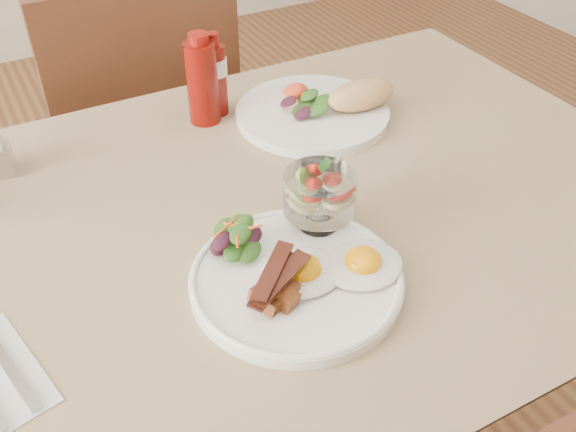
# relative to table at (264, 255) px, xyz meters

# --- Properties ---
(table) EXTENTS (1.33, 0.88, 0.75)m
(table) POSITION_rel_table_xyz_m (0.00, 0.00, 0.00)
(table) COLOR #512B19
(table) RESTS_ON ground
(chair_far) EXTENTS (0.42, 0.42, 0.93)m
(chair_far) POSITION_rel_table_xyz_m (0.00, 0.66, -0.14)
(chair_far) COLOR #512B19
(chair_far) RESTS_ON ground
(main_plate) EXTENTS (0.28, 0.28, 0.02)m
(main_plate) POSITION_rel_table_xyz_m (-0.03, -0.16, 0.10)
(main_plate) COLOR white
(main_plate) RESTS_ON table
(fried_eggs) EXTENTS (0.21, 0.15, 0.03)m
(fried_eggs) POSITION_rel_table_xyz_m (0.01, -0.18, 0.11)
(fried_eggs) COLOR white
(fried_eggs) RESTS_ON main_plate
(bacon_potato_pile) EXTENTS (0.10, 0.08, 0.04)m
(bacon_potato_pile) POSITION_rel_table_xyz_m (-0.07, -0.18, 0.13)
(bacon_potato_pile) COLOR brown
(bacon_potato_pile) RESTS_ON main_plate
(side_salad) EXTENTS (0.08, 0.07, 0.04)m
(side_salad) POSITION_rel_table_xyz_m (-0.08, -0.08, 0.13)
(side_salad) COLOR #1B4913
(side_salad) RESTS_ON main_plate
(fruit_cup) EXTENTS (0.10, 0.10, 0.10)m
(fruit_cup) POSITION_rel_table_xyz_m (0.05, -0.08, 0.16)
(fruit_cup) COLOR white
(fruit_cup) RESTS_ON main_plate
(second_plate) EXTENTS (0.29, 0.28, 0.07)m
(second_plate) POSITION_rel_table_xyz_m (0.23, 0.20, 0.11)
(second_plate) COLOR white
(second_plate) RESTS_ON table
(ketchup_bottle) EXTENTS (0.07, 0.07, 0.17)m
(ketchup_bottle) POSITION_rel_table_xyz_m (0.03, 0.29, 0.17)
(ketchup_bottle) COLOR #600A05
(ketchup_bottle) RESTS_ON table
(hot_sauce_bottle) EXTENTS (0.05, 0.05, 0.16)m
(hot_sauce_bottle) POSITION_rel_table_xyz_m (0.06, 0.31, 0.16)
(hot_sauce_bottle) COLOR #600A05
(hot_sauce_bottle) RESTS_ON table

